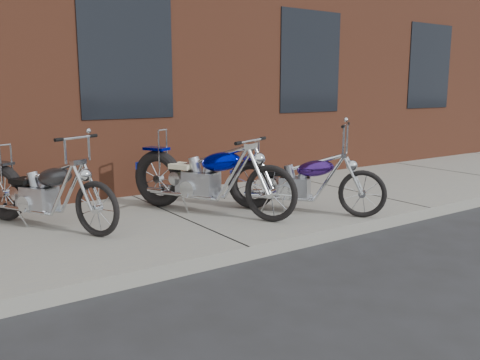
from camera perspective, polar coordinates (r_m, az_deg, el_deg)
ground at (r=5.24m, az=1.02°, el=-9.07°), size 120.00×120.00×0.00m
sidewalk at (r=6.45m, az=-6.78°, el=-4.73°), size 22.00×3.00×0.15m
chopper_purple at (r=6.56m, az=6.84°, el=-0.46°), size 1.31×1.71×1.16m
chopper_blue at (r=6.48m, az=-3.74°, el=0.02°), size 1.18×2.20×1.04m
chopper_third at (r=6.23m, az=-21.13°, el=-1.54°), size 1.07×1.94×1.08m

